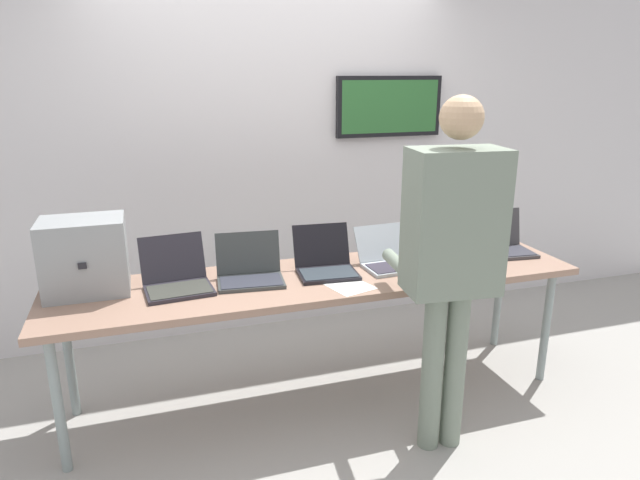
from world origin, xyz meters
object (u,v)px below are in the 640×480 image
laptop_station_0 (177,278)px  laptop_station_2 (325,263)px  equipment_box (85,256)px  laptop_station_4 (448,249)px  coffee_mug (478,266)px  workbench (321,284)px  laptop_station_1 (250,271)px  person (452,246)px  laptop_station_5 (503,243)px  laptop_station_3 (389,258)px

laptop_station_0 → laptop_station_2: (0.84, -0.00, -0.00)m
equipment_box → laptop_station_0: equipment_box is taller
laptop_station_0 → laptop_station_4: 1.65m
equipment_box → coffee_mug: (2.11, -0.39, -0.15)m
workbench → equipment_box: (-1.24, 0.14, 0.25)m
laptop_station_4 → laptop_station_0: bearing=-179.8°
laptop_station_1 → laptop_station_2: size_ratio=1.04×
person → laptop_station_1: bearing=141.8°
coffee_mug → workbench: bearing=163.9°
coffee_mug → person: bearing=-137.9°
workbench → laptop_station_2: bearing=49.9°
laptop_station_5 → coffee_mug: laptop_station_5 is taller
laptop_station_0 → person: size_ratio=0.21×
person → workbench: bearing=126.3°
laptop_station_2 → person: 0.83m
equipment_box → laptop_station_3: equipment_box is taller
laptop_station_4 → laptop_station_3: bearing=-176.7°
workbench → laptop_station_1: size_ratio=7.74×
laptop_station_1 → laptop_station_2: 0.44m
laptop_station_0 → coffee_mug: size_ratio=3.80×
laptop_station_4 → coffee_mug: bearing=-88.1°
laptop_station_3 → equipment_box: bearing=176.4°
laptop_station_4 → laptop_station_5: 0.40m
laptop_station_2 → laptop_station_4: (0.81, 0.01, -0.00)m
coffee_mug → laptop_station_1: bearing=166.6°
equipment_box → laptop_station_1: (0.85, -0.09, -0.14)m
laptop_station_4 → coffee_mug: (0.01, -0.31, -0.01)m
laptop_station_5 → person: 1.09m
laptop_station_1 → laptop_station_3: laptop_station_1 is taller
laptop_station_1 → person: (0.85, -0.67, 0.26)m
laptop_station_0 → workbench: bearing=-4.1°
laptop_station_5 → coffee_mug: size_ratio=3.52×
laptop_station_2 → laptop_station_1: bearing=-179.8°
workbench → laptop_station_1: bearing=172.7°
workbench → laptop_station_4: size_ratio=7.60×
laptop_station_0 → laptop_station_1: size_ratio=0.97×
laptop_station_0 → laptop_station_4: size_ratio=0.96×
workbench → coffee_mug: (0.87, -0.25, 0.10)m
laptop_station_5 → person: size_ratio=0.19×
laptop_station_4 → workbench: bearing=-175.8°
laptop_station_0 → laptop_station_4: (1.65, 0.01, -0.00)m
laptop_station_2 → workbench: bearing=-130.1°
equipment_box → laptop_station_2: 1.30m
laptop_station_0 → laptop_station_1: 0.40m
person → equipment_box: bearing=155.7°
laptop_station_3 → coffee_mug: bearing=-34.1°
workbench → laptop_station_3: 0.45m
laptop_station_1 → laptop_station_3: size_ratio=1.07×
laptop_station_3 → laptop_station_5: laptop_station_5 is taller
laptop_station_4 → coffee_mug: size_ratio=3.98×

